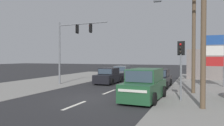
# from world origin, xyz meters

# --- Properties ---
(ground_plane) EXTENTS (140.00, 140.00, 0.00)m
(ground_plane) POSITION_xyz_m (0.00, 0.00, 0.00)
(ground_plane) COLOR #28282B
(lane_dash_near) EXTENTS (0.20, 2.40, 0.01)m
(lane_dash_near) POSITION_xyz_m (0.00, -2.00, 0.00)
(lane_dash_near) COLOR silver
(lane_dash_near) RESTS_ON ground
(lane_dash_mid) EXTENTS (0.20, 2.40, 0.01)m
(lane_dash_mid) POSITION_xyz_m (0.00, 3.00, 0.00)
(lane_dash_mid) COLOR silver
(lane_dash_mid) RESTS_ON ground
(lane_dash_far) EXTENTS (0.20, 2.40, 0.01)m
(lane_dash_far) POSITION_xyz_m (0.00, 8.00, 0.00)
(lane_dash_far) COLOR silver
(lane_dash_far) RESTS_ON ground
(kerb_left_verge) EXTENTS (8.00, 40.00, 0.02)m
(kerb_left_verge) POSITION_xyz_m (-8.50, 4.00, 0.01)
(kerb_left_verge) COLOR gray
(kerb_left_verge) RESTS_ON ground
(utility_pole_midground_right) EXTENTS (3.78, 0.34, 9.68)m
(utility_pole_midground_right) POSITION_xyz_m (5.78, 4.57, 5.20)
(utility_pole_midground_right) COLOR brown
(utility_pole_midground_right) RESTS_ON ground
(traffic_signal_mast) EXTENTS (5.28, 0.57, 6.00)m
(traffic_signal_mast) POSITION_xyz_m (-5.06, 5.68, 4.15)
(traffic_signal_mast) COLOR slate
(traffic_signal_mast) RESTS_ON ground
(pedestal_signal_right_kerb) EXTENTS (0.44, 0.31, 3.56)m
(pedestal_signal_right_kerb) POSITION_xyz_m (5.25, 1.38, 2.42)
(pedestal_signal_right_kerb) COLOR slate
(pedestal_signal_right_kerb) RESTS_ON ground
(shopping_plaza_sign) EXTENTS (2.10, 0.16, 4.60)m
(shopping_plaza_sign) POSITION_xyz_m (7.52, 9.08, 2.98)
(shopping_plaza_sign) COLOR slate
(shopping_plaza_sign) RESTS_ON ground
(sedan_crossing_left) EXTENTS (1.93, 4.26, 1.56)m
(sedan_crossing_left) POSITION_xyz_m (3.04, 7.29, 0.70)
(sedan_crossing_left) COLOR black
(sedan_crossing_left) RESTS_ON ground
(suv_kerbside_parked) EXTENTS (2.23, 4.62, 1.90)m
(suv_kerbside_parked) POSITION_xyz_m (3.15, 0.95, 0.88)
(suv_kerbside_parked) COLOR #235633
(suv_kerbside_parked) RESTS_ON ground
(sedan_oncoming_mid) EXTENTS (1.89, 4.24, 1.56)m
(sedan_oncoming_mid) POSITION_xyz_m (-2.52, 13.58, 0.70)
(sedan_oncoming_mid) COLOR slate
(sedan_oncoming_mid) RESTS_ON ground
(sedan_receding_far) EXTENTS (1.93, 4.26, 1.56)m
(sedan_receding_far) POSITION_xyz_m (-2.10, 8.15, 0.70)
(sedan_receding_far) COLOR black
(sedan_receding_far) RESTS_ON ground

